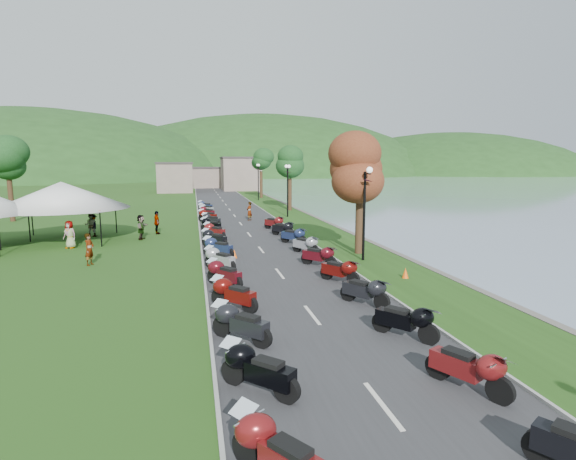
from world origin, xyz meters
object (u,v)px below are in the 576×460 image
pedestrian_b (92,237)px  pedestrian_a (90,265)px  vendor_tent_main (63,211)px  pedestrian_c (94,236)px

pedestrian_b → pedestrian_a: bearing=99.2°
vendor_tent_main → pedestrian_c: bearing=43.8°
pedestrian_c → pedestrian_a: bearing=0.4°
pedestrian_b → pedestrian_c: pedestrian_b is taller
vendor_tent_main → pedestrian_a: (3.31, -8.25, -2.00)m
pedestrian_a → pedestrian_c: size_ratio=1.02×
pedestrian_b → pedestrian_c: (0.12, 0.17, 0.00)m
vendor_tent_main → pedestrian_a: 9.11m
pedestrian_a → pedestrian_c: pedestrian_a is taller
vendor_tent_main → pedestrian_c: size_ratio=3.55×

